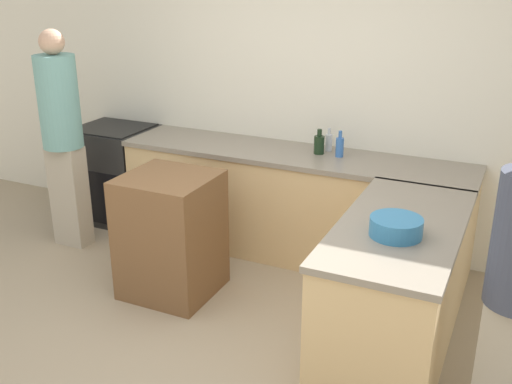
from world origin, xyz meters
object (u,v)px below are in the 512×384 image
vinegar_bottle_clear (329,142)px  mixing_bowl (396,227)px  range_oven (116,173)px  wine_bottle_dark (319,144)px  island_table (171,235)px  person_by_range (62,132)px  water_bottle_blue (340,146)px

vinegar_bottle_clear → mixing_bowl: bearing=-58.4°
range_oven → mixing_bowl: size_ratio=3.06×
range_oven → wine_bottle_dark: (1.99, 0.06, 0.52)m
island_table → person_by_range: 1.39m
water_bottle_blue → vinegar_bottle_clear: bearing=137.8°
range_oven → vinegar_bottle_clear: size_ratio=4.77×
mixing_bowl → wine_bottle_dark: 1.57m
water_bottle_blue → wine_bottle_dark: size_ratio=1.04×
range_oven → vinegar_bottle_clear: bearing=4.7°
island_table → mixing_bowl: mixing_bowl is taller
range_oven → water_bottle_blue: size_ratio=4.32×
vinegar_bottle_clear → person_by_range: bearing=-158.3°
water_bottle_blue → wine_bottle_dark: (-0.17, 0.01, -0.00)m
range_oven → mixing_bowl: 3.18m
island_table → water_bottle_blue: 1.47m
water_bottle_blue → person_by_range: bearing=-162.3°
range_oven → vinegar_bottle_clear: vinegar_bottle_clear is taller
range_oven → vinegar_bottle_clear: 2.10m
person_by_range → wine_bottle_dark: bearing=19.3°
wine_bottle_dark → water_bottle_blue: bearing=-2.3°
mixing_bowl → person_by_range: person_by_range is taller
range_oven → mixing_bowl: (2.89, -1.23, 0.49)m
water_bottle_blue → island_table: bearing=-132.3°
water_bottle_blue → person_by_range: size_ratio=0.11×
wine_bottle_dark → person_by_range: person_by_range is taller
water_bottle_blue → mixing_bowl: bearing=-60.2°
island_table → mixing_bowl: 1.74m
mixing_bowl → water_bottle_blue: water_bottle_blue is taller
island_table → wine_bottle_dark: wine_bottle_dark is taller
water_bottle_blue → person_by_range: (-2.16, -0.69, 0.04)m
mixing_bowl → vinegar_bottle_clear: (-0.86, 1.39, 0.02)m
mixing_bowl → person_by_range: (-2.89, 0.59, 0.06)m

